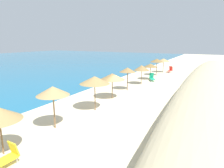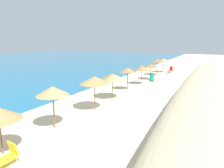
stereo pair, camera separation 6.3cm
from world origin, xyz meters
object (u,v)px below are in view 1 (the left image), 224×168
beach_umbrella_4 (95,80)px  beach_umbrella_6 (128,70)px  lounge_chair_2 (6,157)px  beach_umbrella_3 (53,91)px  beach_umbrella_10 (164,60)px  lounge_chair_0 (170,70)px  lounge_chair_3 (152,78)px  beach_umbrella_9 (157,60)px  beach_umbrella_7 (142,68)px  beach_umbrella_8 (150,65)px  beach_umbrella_5 (112,77)px

beach_umbrella_4 → beach_umbrella_6: 7.68m
lounge_chair_2 → beach_umbrella_3: bearing=-73.4°
beach_umbrella_6 → beach_umbrella_3: bearing=179.7°
beach_umbrella_10 → lounge_chair_0: 2.25m
lounge_chair_3 → beach_umbrella_9: bearing=-109.5°
beach_umbrella_7 → beach_umbrella_8: size_ratio=1.06×
beach_umbrella_4 → beach_umbrella_7: 11.55m
beach_umbrella_7 → beach_umbrella_10: beach_umbrella_7 is taller
beach_umbrella_8 → beach_umbrella_6: bearing=177.1°
beach_umbrella_3 → beach_umbrella_4: 4.22m
beach_umbrella_10 → lounge_chair_3: (-8.70, -0.54, -1.89)m
beach_umbrella_4 → beach_umbrella_8: (15.31, 0.05, -0.42)m
beach_umbrella_8 → lounge_chair_3: 1.91m
lounge_chair_2 → lounge_chair_3: bearing=-86.8°
beach_umbrella_7 → beach_umbrella_10: bearing=0.1°
beach_umbrella_5 → beach_umbrella_9: 15.79m
beach_umbrella_8 → lounge_chair_0: bearing=-7.2°
beach_umbrella_4 → beach_umbrella_7: (11.54, 0.08, -0.34)m
beach_umbrella_3 → beach_umbrella_4: size_ratio=0.98×
beach_umbrella_7 → lounge_chair_2: size_ratio=1.88×
beach_umbrella_6 → beach_umbrella_8: 7.65m
beach_umbrella_3 → beach_umbrella_10: bearing=-0.8°
beach_umbrella_8 → beach_umbrella_9: size_ratio=0.86×
lounge_chair_0 → lounge_chair_2: lounge_chair_0 is taller
beach_umbrella_6 → lounge_chair_2: size_ratio=1.96×
beach_umbrella_4 → beach_umbrella_7: beach_umbrella_4 is taller
beach_umbrella_8 → beach_umbrella_7: bearing=179.4°
lounge_chair_2 → beach_umbrella_7: bearing=-85.2°
beach_umbrella_6 → lounge_chair_2: bearing=-176.6°
beach_umbrella_9 → beach_umbrella_3: bearing=179.4°
beach_umbrella_10 → lounge_chair_3: bearing=-176.4°
beach_umbrella_8 → lounge_chair_0: beach_umbrella_8 is taller
beach_umbrella_5 → lounge_chair_2: (-12.12, -0.89, -1.81)m
beach_umbrella_7 → lounge_chair_2: bearing=-178.2°
lounge_chair_2 → lounge_chair_3: size_ratio=0.83×
beach_umbrella_9 → beach_umbrella_10: size_ratio=1.10×
beach_umbrella_3 → beach_umbrella_7: 15.74m
lounge_chair_3 → beach_umbrella_10: bearing=-114.3°
beach_umbrella_4 → beach_umbrella_10: 23.44m
lounge_chair_0 → lounge_chair_3: (-9.26, 0.61, -0.04)m
beach_umbrella_4 → beach_umbrella_9: 19.51m
beach_umbrella_4 → beach_umbrella_8: 15.31m
beach_umbrella_10 → lounge_chair_3: 8.92m
beach_umbrella_5 → beach_umbrella_10: 19.72m
beach_umbrella_7 → beach_umbrella_8: (3.77, -0.04, -0.07)m
beach_umbrella_4 → beach_umbrella_8: size_ratio=1.19×
lounge_chair_3 → beach_umbrella_8: bearing=-77.5°
beach_umbrella_4 → beach_umbrella_3: bearing=173.3°
beach_umbrella_6 → lounge_chair_0: 16.51m
lounge_chair_2 → beach_umbrella_4: bearing=-83.4°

